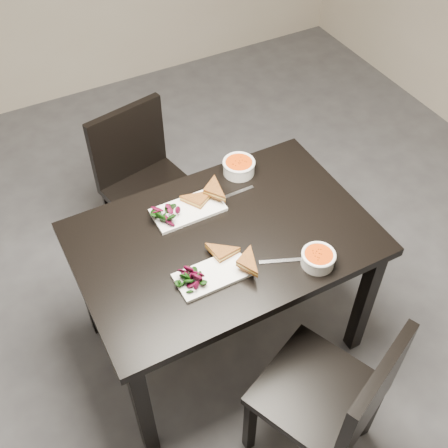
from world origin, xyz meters
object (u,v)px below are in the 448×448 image
at_px(soup_bowl_far, 239,166).
at_px(table, 224,251).
at_px(plate_near, 213,275).
at_px(chair_near, 337,398).
at_px(soup_bowl_near, 318,258).
at_px(plate_far, 188,210).
at_px(chair_far, 143,178).

bearing_deg(soup_bowl_far, table, -127.86).
bearing_deg(plate_near, table, 50.15).
relative_size(chair_near, plate_near, 2.97).
bearing_deg(soup_bowl_near, plate_far, 122.97).
bearing_deg(chair_near, table, 74.62).
bearing_deg(soup_bowl_near, table, 130.11).
bearing_deg(chair_far, plate_far, -101.69).
bearing_deg(chair_near, plate_near, 89.92).
xyz_separation_m(soup_bowl_near, soup_bowl_far, (-0.01, 0.61, 0.00)).
height_order(chair_near, plate_far, chair_near).
xyz_separation_m(chair_near, soup_bowl_near, (0.15, 0.40, 0.30)).
relative_size(chair_near, soup_bowl_near, 6.34).
bearing_deg(plate_near, plate_far, 79.56).
distance_m(table, soup_bowl_far, 0.42).
bearing_deg(soup_bowl_near, soup_bowl_far, 90.98).
bearing_deg(soup_bowl_far, soup_bowl_near, -89.02).
xyz_separation_m(table, plate_far, (-0.07, 0.19, 0.11)).
height_order(chair_far, soup_bowl_far, chair_far).
xyz_separation_m(chair_far, plate_far, (-0.00, -0.57, 0.27)).
distance_m(chair_far, soup_bowl_far, 0.63).
bearing_deg(table, chair_far, 95.06).
bearing_deg(table, chair_near, -81.68).
xyz_separation_m(chair_near, chair_far, (-0.17, 1.47, 0.00)).
relative_size(table, soup_bowl_far, 8.13).
height_order(soup_bowl_near, plate_far, soup_bowl_near).
xyz_separation_m(table, chair_far, (-0.07, 0.77, -0.17)).
distance_m(chair_far, plate_far, 0.63).
relative_size(table, plate_near, 4.20).
bearing_deg(soup_bowl_near, plate_near, 160.29).
bearing_deg(plate_near, chair_far, 85.93).
bearing_deg(chair_near, chair_far, 72.92).
height_order(table, soup_bowl_far, soup_bowl_far).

